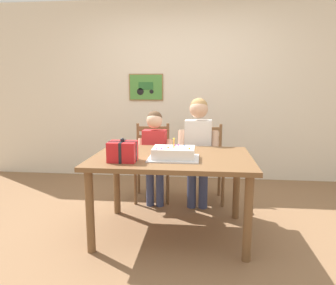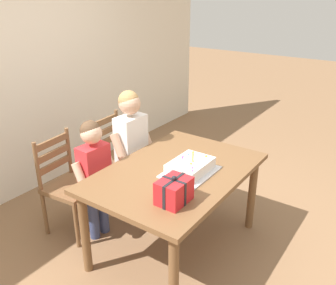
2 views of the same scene
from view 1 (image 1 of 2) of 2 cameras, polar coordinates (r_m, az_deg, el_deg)
ground_plane at (r=3.12m, az=0.66°, el=-16.10°), size 20.00×20.00×0.00m
back_wall at (r=4.70m, az=2.90°, el=9.23°), size 6.40×0.11×2.60m
dining_table at (r=2.89m, az=0.69°, el=-4.27°), size 1.44×0.99×0.76m
birthday_cake at (r=2.74m, az=1.03°, el=-2.01°), size 0.44×0.34×0.19m
gift_box_red_large at (r=2.68m, az=-8.25°, el=-1.62°), size 0.24×0.19×0.20m
chair_left at (r=3.88m, az=-2.84°, el=-3.41°), size 0.46×0.46×0.92m
chair_right at (r=3.84m, az=6.81°, el=-3.63°), size 0.44×0.44×0.92m
child_older at (r=3.50m, az=5.50°, el=0.01°), size 0.46×0.26×1.26m
child_younger at (r=3.56m, az=-2.45°, el=-1.24°), size 0.41×0.24×1.11m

